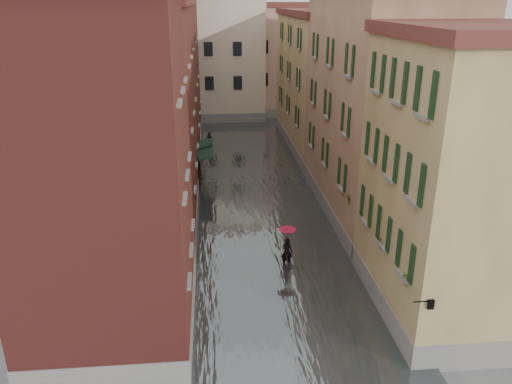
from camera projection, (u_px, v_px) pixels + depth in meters
name	position (u px, v px, depth m)	size (l,w,h in m)	color
ground	(280.00, 290.00, 23.47)	(120.00, 120.00, 0.00)	#5A5A5C
floodwater	(255.00, 190.00, 35.50)	(10.00, 60.00, 0.20)	#494F51
building_left_near	(105.00, 179.00, 18.66)	(6.00, 8.00, 13.00)	maroon
building_left_mid	(141.00, 120.00, 28.97)	(6.00, 14.00, 12.50)	maroon
building_left_far	(162.00, 72.00, 42.63)	(6.00, 16.00, 14.00)	maroon
building_right_near	(461.00, 186.00, 20.13)	(6.00, 8.00, 11.50)	#937E4C
building_right_mid	(376.00, 111.00, 30.07)	(6.00, 14.00, 13.00)	tan
building_right_far	(322.00, 84.00, 44.27)	(6.00, 16.00, 11.50)	#937E4C
building_end_cream	(209.00, 59.00, 56.15)	(12.00, 9.00, 13.00)	beige
building_end_pink	(285.00, 61.00, 58.95)	(10.00, 9.00, 12.00)	tan
awning_near	(205.00, 154.00, 35.61)	(1.09, 3.14, 2.80)	black
awning_far	(205.00, 146.00, 37.70)	(1.09, 2.74, 2.80)	black
wall_lantern	(430.00, 303.00, 17.18)	(0.71, 0.22, 0.35)	black
window_planters	(379.00, 229.00, 21.59)	(0.59, 8.70, 0.84)	#9F6534
pedestrian_main	(287.00, 244.00, 25.20)	(0.91, 0.91, 2.06)	black
pedestrian_far	(210.00, 140.00, 45.89)	(0.69, 0.54, 1.42)	black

